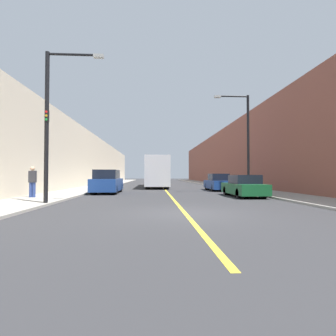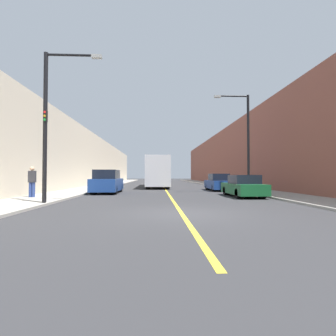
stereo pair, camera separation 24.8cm
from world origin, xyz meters
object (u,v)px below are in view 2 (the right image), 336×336
street_lamp_right (245,136)px  traffic_light (45,152)px  parked_suv_left (107,182)px  car_right_near (243,187)px  bus (157,172)px  car_right_mid (218,183)px  street_lamp_left (51,116)px  pedestrian (32,181)px

street_lamp_right → traffic_light: 14.63m
parked_suv_left → car_right_near: (9.64, -3.81, -0.20)m
bus → car_right_near: bus is taller
car_right_near → parked_suv_left: bearing=158.5°
car_right_mid → car_right_near: bearing=-89.9°
parked_suv_left → car_right_near: bearing=-21.5°
bus → street_lamp_left: (-5.33, -18.70, 2.51)m
car_right_mid → parked_suv_left: bearing=-162.4°
traffic_light → pedestrian: size_ratio=2.41×
car_right_near → street_lamp_right: (1.26, 3.17, 3.86)m
car_right_near → pedestrian: size_ratio=2.50×
bus → car_right_near: (5.60, -14.51, -1.17)m
car_right_mid → pedestrian: pedestrian is taller
car_right_mid → street_lamp_right: 5.46m
pedestrian → street_lamp_left: bearing=-53.5°
bus → car_right_mid: size_ratio=2.83×
car_right_mid → traffic_light: 15.91m
street_lamp_left → pedestrian: bearing=126.5°
street_lamp_right → traffic_light: size_ratio=1.74×
parked_suv_left → pedestrian: 6.10m
street_lamp_left → street_lamp_right: 14.24m
parked_suv_left → bus: bearing=69.3°
car_right_near → car_right_mid: car_right_mid is taller
car_right_near → bus: bearing=111.1°
parked_suv_left → pedestrian: bearing=-125.5°
street_lamp_right → pedestrian: street_lamp_right is taller
bus → parked_suv_left: 11.48m
car_right_mid → pedestrian: (-13.16, -8.01, 0.36)m
street_lamp_left → pedestrian: 5.00m
bus → car_right_mid: bus is taller
bus → car_right_mid: bearing=-53.9°
bus → traffic_light: (-5.49, -18.93, 0.68)m
parked_suv_left → traffic_light: traffic_light is taller
car_right_mid → traffic_light: traffic_light is taller
bus → car_right_near: size_ratio=2.80×
bus → car_right_mid: (5.58, -7.65, -1.12)m
street_lamp_left → pedestrian: size_ratio=4.00×
parked_suv_left → street_lamp_right: size_ratio=0.62×
street_lamp_right → pedestrian: 15.46m
car_right_near → car_right_mid: (-0.02, 6.86, 0.05)m
car_right_near → traffic_light: bearing=-158.3°
street_lamp_left → street_lamp_right: bearing=31.1°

